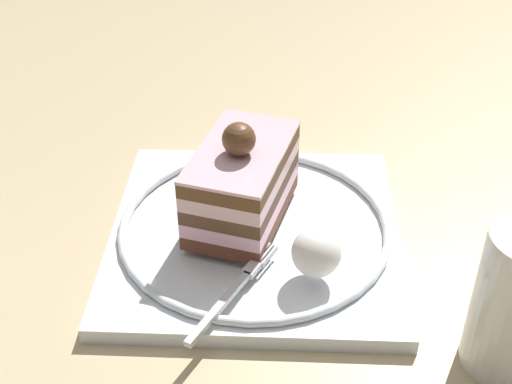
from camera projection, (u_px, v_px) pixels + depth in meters
name	position (u px, v px, depth m)	size (l,w,h in m)	color
ground_plane	(241.00, 239.00, 0.62)	(2.40, 2.40, 0.00)	tan
dessert_plate	(256.00, 230.00, 0.62)	(0.30, 0.30, 0.02)	white
cake_slice	(244.00, 182.00, 0.60)	(0.12, 0.08, 0.10)	brown
whipped_cream_dollop	(316.00, 252.00, 0.55)	(0.04, 0.04, 0.04)	white
fork	(236.00, 288.00, 0.54)	(0.12, 0.04, 0.00)	silver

